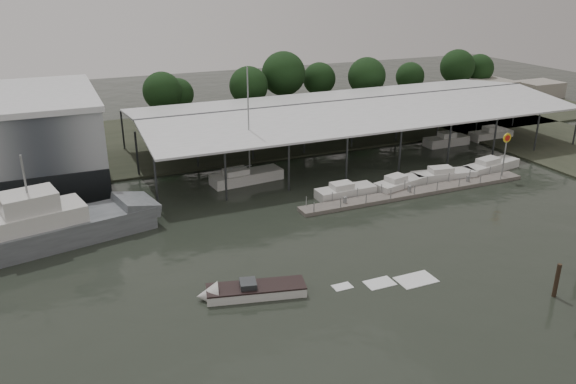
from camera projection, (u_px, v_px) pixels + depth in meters
name	position (u px, v px, depth m)	size (l,w,h in m)	color
ground	(340.00, 259.00, 47.51)	(200.00, 200.00, 0.00)	black
land_strip_far	(205.00, 136.00, 83.37)	(140.00, 30.00, 0.30)	#363A2B
covered_boat_shed	(353.00, 105.00, 75.54)	(58.24, 24.00, 6.96)	silver
floating_dock	(417.00, 192.00, 61.56)	(28.00, 2.00, 1.40)	slate
shell_fuel_sign	(506.00, 147.00, 64.67)	(1.10, 0.18, 5.55)	gray
distant_commercial_buildings	(501.00, 90.00, 106.99)	(22.00, 8.00, 4.00)	gray
grey_trawler	(49.00, 228.00, 49.59)	(19.71, 8.51, 8.84)	slate
white_sailboat	(246.00, 177.00, 64.89)	(8.64, 3.46, 13.38)	silver
speedboat_underway	(247.00, 291.00, 41.89)	(18.84, 6.16, 2.00)	silver
moored_cruiser_0	(345.00, 191.00, 60.62)	(6.65, 2.31, 1.70)	silver
moored_cruiser_1	(399.00, 184.00, 62.80)	(6.61, 3.62, 1.70)	silver
moored_cruiser_2	(443.00, 175.00, 65.54)	(7.79, 3.30, 1.70)	silver
moored_cruiser_3	(490.00, 166.00, 68.67)	(8.63, 3.71, 1.70)	silver
horizon_tree_line	(331.00, 77.00, 95.46)	(66.85, 10.76, 10.88)	black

